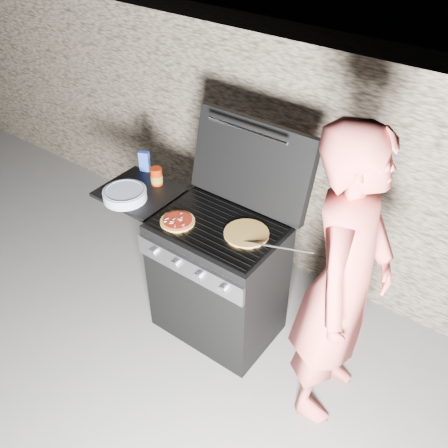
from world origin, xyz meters
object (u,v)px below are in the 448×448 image
Objects in this scene: pizza_topped at (177,221)px; sauce_jar at (157,176)px; person at (343,285)px; gas_grill at (189,264)px.

sauce_jar is at bearing 147.68° from pizza_topped.
sauce_jar is 0.07× the size of person.
gas_grill is at bearing 103.74° from pizza_topped.
gas_grill is 1.21m from person.
pizza_topped is 0.11× the size of person.
gas_grill is 0.65m from sauce_jar.
sauce_jar is (-0.41, 0.26, 0.04)m from pizza_topped.
pizza_topped is at bearing -76.26° from gas_grill.
sauce_jar is (-0.38, 0.14, 0.51)m from gas_grill.
sauce_jar is at bearing 159.75° from gas_grill.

